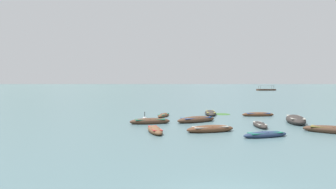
% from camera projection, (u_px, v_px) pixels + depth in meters
% --- Properties ---
extents(ground_plane, '(6000.00, 6000.00, 0.00)m').
position_uv_depth(ground_plane, '(165.00, 84.00, 1506.60)').
color(ground_plane, slate).
extents(mountain_1, '(1245.75, 1245.75, 427.01)m').
position_uv_depth(mountain_1, '(20.00, 51.00, 1874.22)').
color(mountain_1, slate).
rests_on(mountain_1, ground).
extents(mountain_2, '(1168.11, 1168.11, 377.89)m').
position_uv_depth(mountain_2, '(109.00, 54.00, 1799.68)').
color(mountain_2, slate).
rests_on(mountain_2, ground).
extents(mountain_3, '(976.81, 976.81, 355.58)m').
position_uv_depth(mountain_3, '(244.00, 57.00, 1874.79)').
color(mountain_3, slate).
rests_on(mountain_3, ground).
extents(rowboat_0, '(3.74, 1.82, 0.61)m').
position_uv_depth(rowboat_0, '(150.00, 121.00, 25.11)').
color(rowboat_0, '#4C3323').
rests_on(rowboat_0, ground).
extents(rowboat_1, '(1.61, 3.38, 0.52)m').
position_uv_depth(rowboat_1, '(155.00, 130.00, 20.58)').
color(rowboat_1, brown).
rests_on(rowboat_1, ground).
extents(rowboat_2, '(1.68, 3.11, 0.44)m').
position_uv_depth(rowboat_2, '(164.00, 115.00, 30.29)').
color(rowboat_2, brown).
rests_on(rowboat_2, ground).
extents(rowboat_3, '(4.04, 3.23, 0.64)m').
position_uv_depth(rowboat_3, '(334.00, 130.00, 20.36)').
color(rowboat_3, '#4C3323').
rests_on(rowboat_3, ground).
extents(rowboat_4, '(3.88, 2.20, 0.60)m').
position_uv_depth(rowboat_4, '(210.00, 129.00, 20.94)').
color(rowboat_4, brown).
rests_on(rowboat_4, ground).
extents(rowboat_5, '(1.66, 4.49, 0.56)m').
position_uv_depth(rowboat_5, '(210.00, 113.00, 32.31)').
color(rowboat_5, '#2D2826').
rests_on(rowboat_5, ground).
extents(rowboat_6, '(1.05, 3.15, 0.48)m').
position_uv_depth(rowboat_6, '(260.00, 125.00, 23.22)').
color(rowboat_6, '#2D2826').
rests_on(rowboat_6, ground).
extents(rowboat_7, '(3.57, 1.18, 0.52)m').
position_uv_depth(rowboat_7, '(258.00, 115.00, 30.84)').
color(rowboat_7, brown).
rests_on(rowboat_7, ground).
extents(rowboat_8, '(4.20, 3.23, 0.66)m').
position_uv_depth(rowboat_8, '(196.00, 120.00, 26.18)').
color(rowboat_8, '#4C3323').
rests_on(rowboat_8, ground).
extents(rowboat_9, '(2.71, 4.83, 0.83)m').
position_uv_depth(rowboat_9, '(296.00, 120.00, 25.66)').
color(rowboat_9, '#2D2826').
rests_on(rowboat_9, ground).
extents(rowboat_10, '(3.43, 1.87, 0.45)m').
position_uv_depth(rowboat_10, '(265.00, 135.00, 18.89)').
color(rowboat_10, navy).
rests_on(rowboat_10, ground).
extents(ferry_0, '(8.91, 3.51, 2.54)m').
position_uv_depth(ferry_0, '(266.00, 90.00, 136.53)').
color(ferry_0, '#4C3323').
rests_on(ferry_0, ground).
extents(mooring_buoy, '(0.45, 0.45, 0.93)m').
position_uv_depth(mooring_buoy, '(145.00, 119.00, 27.59)').
color(mooring_buoy, silver).
rests_on(mooring_buoy, ground).
extents(weed_patch_1, '(2.21, 2.29, 0.14)m').
position_uv_depth(weed_patch_1, '(222.00, 114.00, 32.62)').
color(weed_patch_1, '#38662D').
rests_on(weed_patch_1, ground).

